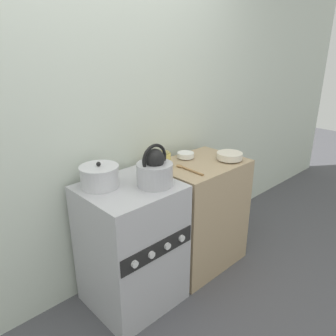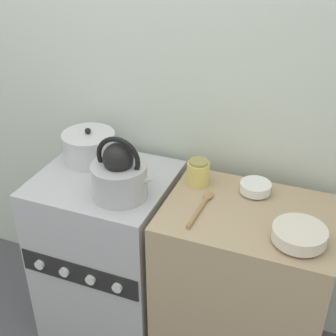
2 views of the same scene
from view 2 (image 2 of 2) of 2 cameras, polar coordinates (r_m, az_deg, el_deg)
The scene contains 9 objects.
wall_back at distance 2.18m, azimuth -4.28°, elevation 11.79°, with size 7.00×0.06×2.50m.
stove at distance 2.33m, azimuth -7.13°, elevation -10.32°, with size 0.58×0.56×0.87m.
counter at distance 2.15m, azimuth 8.93°, elevation -14.80°, with size 0.68×0.50×0.87m.
kettle at distance 1.89m, azimuth -5.90°, elevation -0.83°, with size 0.28×0.23×0.27m.
cooking_pot at distance 2.18m, azimuth -9.57°, elevation 2.57°, with size 0.24×0.24×0.16m.
enamel_bowl at distance 1.74m, azimuth 15.72°, elevation -7.82°, with size 0.20×0.20×0.06m.
small_ceramic_bowl at distance 1.97m, azimuth 10.62°, elevation -2.33°, with size 0.13×0.13×0.05m.
storage_jar at distance 1.99m, azimuth 3.71°, elevation -0.55°, with size 0.10×0.10×0.11m.
wooden_spoon at distance 1.86m, azimuth 4.15°, elevation -4.62°, with size 0.04×0.26×0.02m.
Camera 2 is at (0.90, -1.25, 1.95)m, focal length 50.00 mm.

